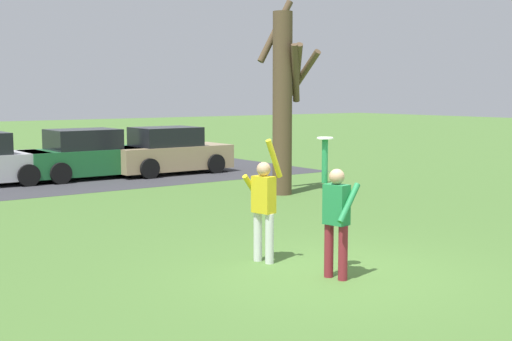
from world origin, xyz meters
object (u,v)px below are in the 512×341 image
(person_defender, at_px, (264,203))
(bare_tree_tall, at_px, (284,98))
(frisbee_disc, at_px, (325,138))
(parked_car_tan, at_px, (169,152))
(parked_car_green, at_px, (87,156))
(person_catcher, at_px, (336,214))

(person_defender, xyz_separation_m, bare_tree_tall, (5.00, 5.76, 1.64))
(frisbee_disc, xyz_separation_m, bare_tree_tall, (4.77, 6.97, 0.52))
(parked_car_tan, bearing_deg, frisbee_disc, -109.78)
(parked_car_green, xyz_separation_m, parked_car_tan, (2.78, -0.41, 0.00))
(person_catcher, xyz_separation_m, person_defender, (-0.26, 1.44, -0.00))
(person_catcher, bearing_deg, person_defender, 0.00)
(frisbee_disc, xyz_separation_m, parked_car_green, (1.86, 13.51, -1.37))
(parked_car_green, bearing_deg, frisbee_disc, -98.10)
(bare_tree_tall, bearing_deg, frisbee_disc, -124.40)
(frisbee_disc, relative_size, parked_car_green, 0.06)
(person_defender, distance_m, parked_car_tan, 12.83)
(parked_car_tan, xyz_separation_m, bare_tree_tall, (0.14, -6.12, 1.89))
(parked_car_green, bearing_deg, person_catcher, -97.81)
(person_defender, xyz_separation_m, parked_car_tan, (4.86, 11.87, -0.25))
(parked_car_green, xyz_separation_m, bare_tree_tall, (2.92, -6.53, 1.89))
(person_defender, relative_size, frisbee_disc, 8.40)
(frisbee_disc, relative_size, bare_tree_tall, 0.05)
(person_defender, height_order, frisbee_disc, frisbee_disc)
(frisbee_disc, distance_m, bare_tree_tall, 8.47)
(bare_tree_tall, bearing_deg, parked_car_green, 114.07)
(parked_car_tan, bearing_deg, person_catcher, -109.32)
(parked_car_tan, bearing_deg, bare_tree_tall, -88.99)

